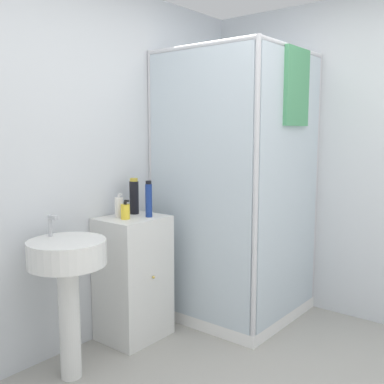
{
  "coord_description": "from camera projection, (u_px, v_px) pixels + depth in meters",
  "views": [
    {
      "loc": [
        -1.84,
        -0.8,
        1.48
      ],
      "look_at": [
        0.5,
        1.08,
        1.08
      ],
      "focal_mm": 42.0,
      "sensor_mm": 36.0,
      "label": 1
    }
  ],
  "objects": [
    {
      "name": "lotion_bottle_white",
      "position": [
        119.0,
        207.0,
        3.16
      ],
      "size": [
        0.06,
        0.06,
        0.17
      ],
      "color": "white",
      "rests_on": "vanity_cabinet"
    },
    {
      "name": "vanity_cabinet",
      "position": [
        133.0,
        278.0,
        3.22
      ],
      "size": [
        0.46,
        0.4,
        0.88
      ],
      "color": "silver",
      "rests_on": "ground_plane"
    },
    {
      "name": "wall_back",
      "position": [
        73.0,
        167.0,
        3.01
      ],
      "size": [
        6.4,
        0.06,
        2.5
      ],
      "primitive_type": "cube",
      "color": "silver",
      "rests_on": "ground_plane"
    },
    {
      "name": "shampoo_bottle_blue",
      "position": [
        149.0,
        199.0,
        3.15
      ],
      "size": [
        0.05,
        0.05,
        0.26
      ],
      "color": "navy",
      "rests_on": "vanity_cabinet"
    },
    {
      "name": "shampoo_bottle_tall_black",
      "position": [
        134.0,
        196.0,
        3.28
      ],
      "size": [
        0.07,
        0.07,
        0.26
      ],
      "color": "black",
      "rests_on": "vanity_cabinet"
    },
    {
      "name": "soap_dispenser",
      "position": [
        125.0,
        211.0,
        3.09
      ],
      "size": [
        0.06,
        0.06,
        0.13
      ],
      "color": "yellow",
      "rests_on": "vanity_cabinet"
    },
    {
      "name": "sink",
      "position": [
        68.0,
        271.0,
        2.65
      ],
      "size": [
        0.46,
        0.46,
        0.98
      ],
      "color": "white",
      "rests_on": "ground_plane"
    },
    {
      "name": "shower_enclosure",
      "position": [
        238.0,
        250.0,
        3.58
      ],
      "size": [
        0.99,
        1.02,
        2.09
      ],
      "color": "white",
      "rests_on": "ground_plane"
    }
  ]
}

